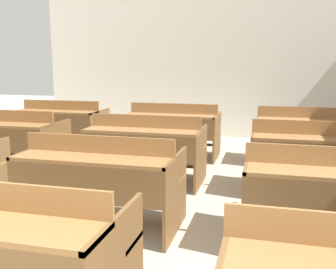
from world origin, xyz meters
name	(u,v)px	position (x,y,z in m)	size (l,w,h in m)	color
wall_back	(206,66)	(0.00, 7.31, 1.38)	(6.59, 0.06, 2.75)	white
bench_front_center	(0,246)	(-0.19, 1.37, 0.46)	(1.34, 0.76, 0.83)	brown
bench_second_center	(100,177)	(-0.19, 2.70, 0.46)	(1.34, 0.76, 0.83)	brown
bench_second_right	(335,194)	(1.70, 2.73, 0.46)	(1.34, 0.76, 0.83)	brown
bench_third_left	(10,138)	(-2.10, 4.09, 0.46)	(1.34, 0.76, 0.83)	brown
bench_third_center	(146,145)	(-0.21, 4.07, 0.46)	(1.34, 0.76, 0.83)	brown
bench_third_right	(315,155)	(1.70, 4.06, 0.46)	(1.34, 0.76, 0.83)	brown
bench_back_left	(62,123)	(-2.09, 5.44, 0.46)	(1.34, 0.76, 0.83)	brown
bench_back_center	(174,127)	(-0.20, 5.43, 0.46)	(1.34, 0.76, 0.83)	brown
bench_back_right	(306,133)	(1.72, 5.42, 0.46)	(1.34, 0.76, 0.83)	brown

